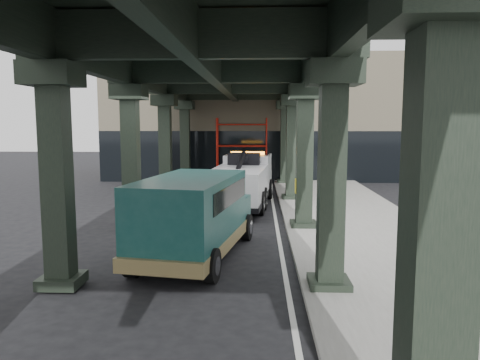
# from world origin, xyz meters

# --- Properties ---
(ground) EXTENTS (90.00, 90.00, 0.00)m
(ground) POSITION_xyz_m (0.00, 0.00, 0.00)
(ground) COLOR black
(ground) RESTS_ON ground
(sidewalk) EXTENTS (5.00, 40.00, 0.15)m
(sidewalk) POSITION_xyz_m (4.50, 2.00, 0.07)
(sidewalk) COLOR gray
(sidewalk) RESTS_ON ground
(lane_stripe) EXTENTS (0.12, 38.00, 0.01)m
(lane_stripe) POSITION_xyz_m (1.70, 2.00, 0.01)
(lane_stripe) COLOR silver
(lane_stripe) RESTS_ON ground
(viaduct) EXTENTS (7.40, 32.00, 6.40)m
(viaduct) POSITION_xyz_m (-0.40, 2.00, 5.46)
(viaduct) COLOR black
(viaduct) RESTS_ON ground
(building) EXTENTS (22.00, 10.00, 8.00)m
(building) POSITION_xyz_m (2.00, 20.00, 4.00)
(building) COLOR #C6B793
(building) RESTS_ON ground
(scaffolding) EXTENTS (3.08, 0.88, 4.00)m
(scaffolding) POSITION_xyz_m (0.00, 14.64, 2.11)
(scaffolding) COLOR red
(scaffolding) RESTS_ON ground
(tow_truck) EXTENTS (2.84, 7.69, 2.47)m
(tow_truck) POSITION_xyz_m (0.34, 6.68, 1.20)
(tow_truck) COLOR black
(tow_truck) RESTS_ON ground
(towed_van) EXTENTS (3.08, 5.92, 2.29)m
(towed_van) POSITION_xyz_m (-0.71, -1.57, 1.23)
(towed_van) COLOR #12413D
(towed_van) RESTS_ON ground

